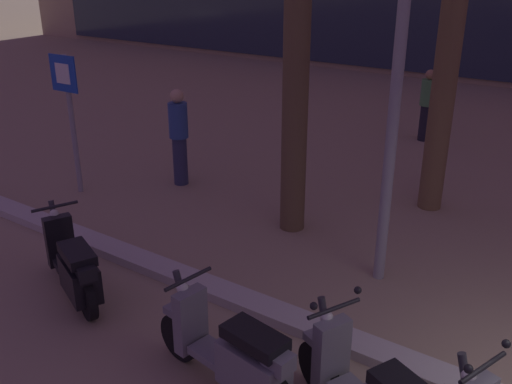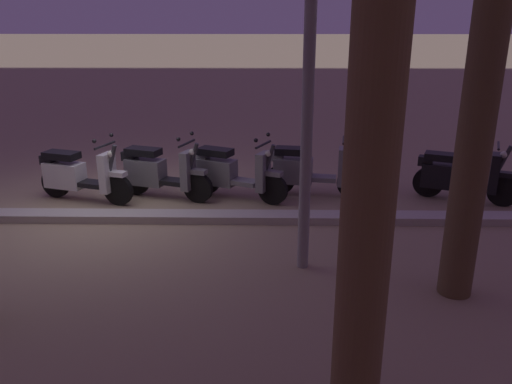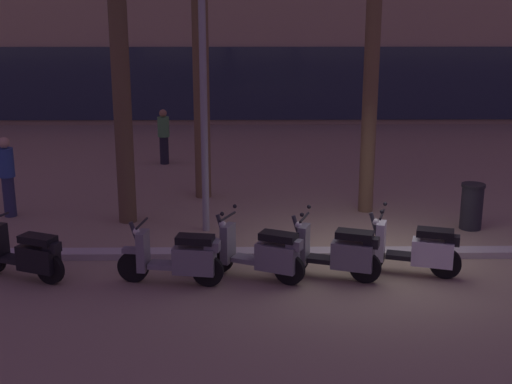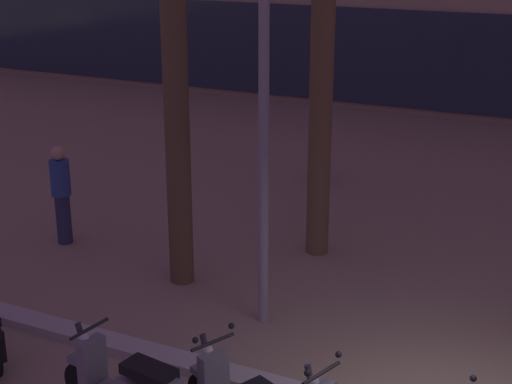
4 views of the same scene
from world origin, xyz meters
TOP-DOWN VIEW (x-y plane):
  - ground_plane at (0.00, 0.00)m, footprint 200.00×200.00m
  - curb_strip at (0.00, 0.22)m, footprint 60.00×0.36m
  - scooter_black_mid_rear at (-5.96, -0.81)m, footprint 1.63×0.86m
  - scooter_grey_second_in_line at (-3.40, -1.05)m, footprint 1.77×0.62m
  - scooter_grey_mid_centre at (-2.05, -0.87)m, footprint 1.69×0.92m
  - scooter_grey_tail_end at (-0.79, -0.86)m, footprint 1.69×0.80m
  - scooter_white_far_back at (0.56, -0.69)m, footprint 1.74×0.79m

SIDE VIEW (x-z plane):
  - ground_plane at x=0.00m, z-range 0.00..0.00m
  - curb_strip at x=0.00m, z-range 0.00..0.12m
  - scooter_black_mid_rear at x=-5.96m, z-range -0.08..0.96m
  - scooter_white_far_back at x=0.56m, z-range -0.13..1.04m
  - scooter_grey_second_in_line at x=-3.40m, z-range -0.07..0.98m
  - scooter_grey_mid_centre at x=-2.05m, z-range -0.13..1.05m
  - scooter_grey_tail_end at x=-0.79m, z-range -0.12..1.05m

